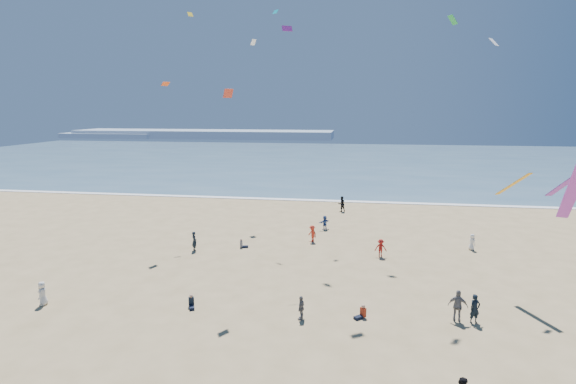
# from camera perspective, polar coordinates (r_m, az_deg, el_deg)

# --- Properties ---
(ocean) EXTENTS (220.00, 100.00, 0.06)m
(ocean) POSITION_cam_1_polar(r_m,az_deg,el_deg) (110.72, 5.99, 4.10)
(ocean) COLOR #476B84
(ocean) RESTS_ON ground
(surf_line) EXTENTS (220.00, 1.20, 0.08)m
(surf_line) POSITION_cam_1_polar(r_m,az_deg,el_deg) (61.40, 3.52, -1.07)
(surf_line) COLOR white
(surf_line) RESTS_ON ground
(headland_far) EXTENTS (110.00, 20.00, 3.20)m
(headland_far) POSITION_cam_1_polar(r_m,az_deg,el_deg) (196.47, -10.68, 7.24)
(headland_far) COLOR #7A8EA8
(headland_far) RESTS_ON ground
(headland_near) EXTENTS (40.00, 14.00, 2.00)m
(headland_near) POSITION_cam_1_polar(r_m,az_deg,el_deg) (208.89, -21.61, 6.71)
(headland_near) COLOR #7A8EA8
(headland_near) RESTS_ON ground
(standing_flyers) EXTENTS (35.92, 44.92, 1.92)m
(standing_flyers) POSITION_cam_1_polar(r_m,az_deg,el_deg) (32.31, 9.16, -10.59)
(standing_flyers) COLOR black
(standing_flyers) RESTS_ON ground
(seated_group) EXTENTS (11.75, 25.56, 0.84)m
(seated_group) POSITION_cam_1_polar(r_m,az_deg,el_deg) (26.66, -3.50, -16.18)
(seated_group) COLOR silver
(seated_group) RESTS_ON ground
(kites_aloft) EXTENTS (44.59, 40.27, 25.60)m
(kites_aloft) POSITION_cam_1_polar(r_m,az_deg,el_deg) (29.26, 14.61, 15.78)
(kites_aloft) COLOR yellow
(kites_aloft) RESTS_ON ground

